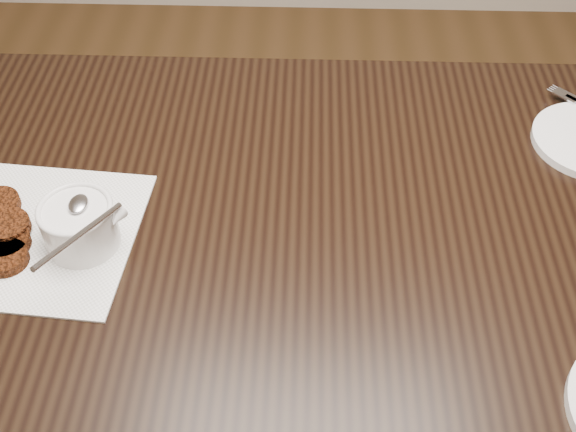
% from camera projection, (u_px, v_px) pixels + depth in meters
% --- Properties ---
extents(table, '(1.31, 0.84, 0.75)m').
position_uv_depth(table, '(323.00, 359.00, 1.30)').
color(table, black).
rests_on(table, floor).
extents(napkin, '(0.30, 0.30, 0.00)m').
position_uv_depth(napkin, '(40.00, 235.00, 1.01)').
color(napkin, white).
rests_on(napkin, table).
extents(sauce_ramekin, '(0.17, 0.17, 0.14)m').
position_uv_depth(sauce_ramekin, '(74.00, 208.00, 0.95)').
color(sauce_ramekin, white).
rests_on(sauce_ramekin, napkin).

